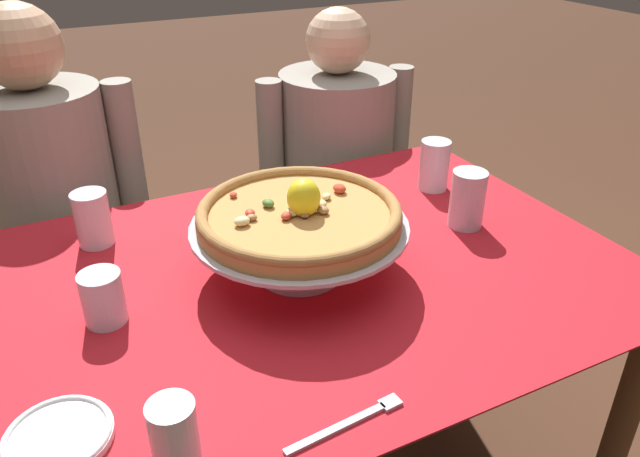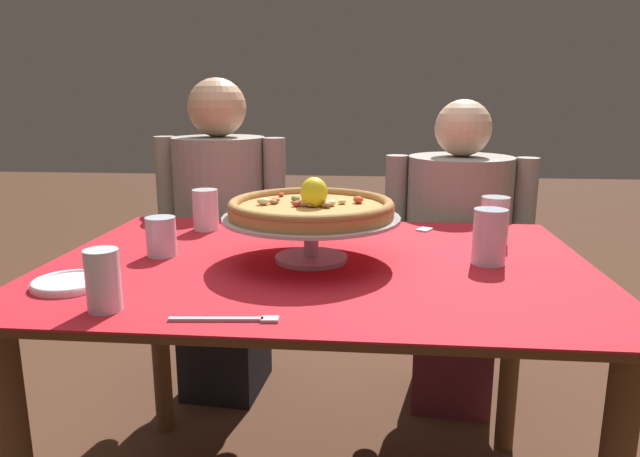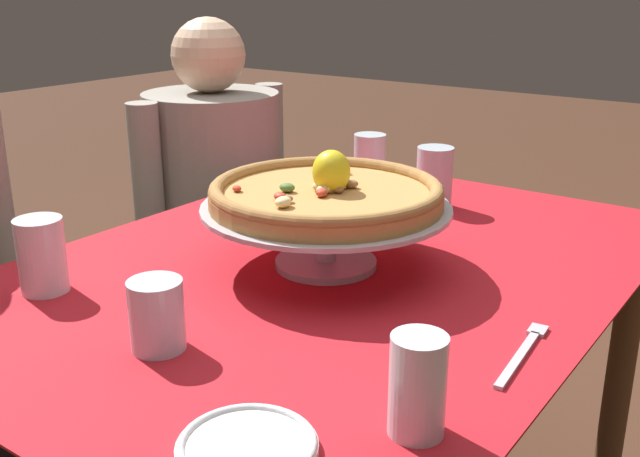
# 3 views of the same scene
# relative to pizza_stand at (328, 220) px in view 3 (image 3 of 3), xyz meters

# --- Properties ---
(dining_table) EXTENTS (1.31, 0.94, 0.74)m
(dining_table) POSITION_rel_pizza_stand_xyz_m (0.02, 0.00, -0.19)
(dining_table) COLOR brown
(dining_table) RESTS_ON ground
(pizza_stand) EXTENTS (0.43, 0.43, 0.11)m
(pizza_stand) POSITION_rel_pizza_stand_xyz_m (0.00, 0.00, 0.00)
(pizza_stand) COLOR #B7B7C1
(pizza_stand) RESTS_ON dining_table
(pizza) EXTENTS (0.40, 0.40, 0.10)m
(pizza) POSITION_rel_pizza_stand_xyz_m (0.00, 0.00, 0.05)
(pizza) COLOR #BC8447
(pizza) RESTS_ON pizza_stand
(water_glass_back_left) EXTENTS (0.08, 0.08, 0.12)m
(water_glass_back_left) POSITION_rel_pizza_stand_xyz_m (-0.35, 0.31, -0.03)
(water_glass_back_left) COLOR white
(water_glass_back_left) RESTS_ON dining_table
(water_glass_side_right) EXTENTS (0.08, 0.08, 0.13)m
(water_glass_side_right) POSITION_rel_pizza_stand_xyz_m (0.43, 0.02, -0.03)
(water_glass_side_right) COLOR silver
(water_glass_side_right) RESTS_ON dining_table
(water_glass_back_right) EXTENTS (0.08, 0.08, 0.13)m
(water_glass_back_right) POSITION_rel_pizza_stand_xyz_m (0.48, 0.21, -0.03)
(water_glass_back_right) COLOR silver
(water_glass_back_right) RESTS_ON dining_table
(water_glass_side_left) EXTENTS (0.08, 0.08, 0.10)m
(water_glass_side_left) POSITION_rel_pizza_stand_xyz_m (-0.38, 0.01, -0.04)
(water_glass_side_left) COLOR silver
(water_glass_side_left) RESTS_ON dining_table
(water_glass_front_left) EXTENTS (0.06, 0.06, 0.12)m
(water_glass_front_left) POSITION_rel_pizza_stand_xyz_m (-0.35, -0.37, -0.03)
(water_glass_front_left) COLOR silver
(water_glass_front_left) RESTS_ON dining_table
(side_plate) EXTENTS (0.15, 0.15, 0.02)m
(side_plate) POSITION_rel_pizza_stand_xyz_m (-0.49, -0.24, -0.08)
(side_plate) COLOR white
(side_plate) RESTS_ON dining_table
(dinner_fork) EXTENTS (0.20, 0.04, 0.01)m
(dinner_fork) POSITION_rel_pizza_stand_xyz_m (-0.10, -0.40, -0.08)
(dinner_fork) COLOR #B7B7C1
(dinner_fork) RESTS_ON dining_table
(sugar_packet) EXTENTS (0.06, 0.06, 0.00)m
(sugar_packet) POSITION_rel_pizza_stand_xyz_m (0.31, 0.36, -0.08)
(sugar_packet) COLOR silver
(sugar_packet) RESTS_ON dining_table
(diner_right) EXTENTS (0.53, 0.40, 1.13)m
(diner_right) POSITION_rel_pizza_stand_xyz_m (0.46, 0.71, -0.27)
(diner_right) COLOR maroon
(diner_right) RESTS_ON ground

